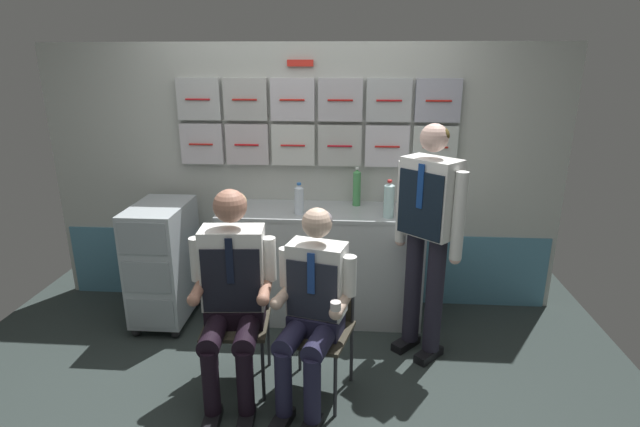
{
  "coord_description": "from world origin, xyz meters",
  "views": [
    {
      "loc": [
        0.44,
        -2.55,
        2.04
      ],
      "look_at": [
        0.22,
        0.41,
        1.09
      ],
      "focal_mm": 27.59,
      "sensor_mm": 36.0,
      "label": 1
    }
  ],
  "objects": [
    {
      "name": "sparkling_bottle_green",
      "position": [
        0.02,
        0.98,
        1.02
      ],
      "size": [
        0.07,
        0.07,
        0.24
      ],
      "color": "silver",
      "rests_on": "galley_counter"
    },
    {
      "name": "coffee_cup_white",
      "position": [
        0.7,
        1.25,
        0.95
      ],
      "size": [
        0.06,
        0.06,
        0.09
      ],
      "color": "navy",
      "rests_on": "galley_counter"
    },
    {
      "name": "crew_member_left",
      "position": [
        -0.29,
        0.09,
        0.72
      ],
      "size": [
        0.52,
        0.66,
        1.3
      ],
      "color": "black",
      "rests_on": "ground"
    },
    {
      "name": "service_trolley",
      "position": [
        -1.05,
        0.91,
        0.51
      ],
      "size": [
        0.4,
        0.65,
        0.96
      ],
      "color": "black",
      "rests_on": "ground"
    },
    {
      "name": "ground",
      "position": [
        0.0,
        0.0,
        -0.02
      ],
      "size": [
        4.8,
        4.8,
        0.04
      ],
      "primitive_type": "cube",
      "color": "#2B3432"
    },
    {
      "name": "galley_counter",
      "position": [
        0.19,
        1.09,
        0.45
      ],
      "size": [
        1.59,
        0.53,
        0.9
      ],
      "color": "#B6BDC0",
      "rests_on": "ground"
    },
    {
      "name": "folding_chair_left",
      "position": [
        -0.3,
        0.24,
        0.51
      ],
      "size": [
        0.43,
        0.43,
        0.84
      ],
      "color": "#2D2D33",
      "rests_on": "ground"
    },
    {
      "name": "crew_member_center",
      "position": [
        0.2,
        0.02,
        0.66
      ],
      "size": [
        0.49,
        0.64,
        1.22
      ],
      "color": "black",
      "rests_on": "ground"
    },
    {
      "name": "folding_chair_center",
      "position": [
        0.24,
        0.18,
        0.51
      ],
      "size": [
        0.49,
        0.49,
        0.84
      ],
      "color": "#2D2D33",
      "rests_on": "ground"
    },
    {
      "name": "paper_cup_tan",
      "position": [
        -0.48,
        0.93,
        0.94
      ],
      "size": [
        0.06,
        0.06,
        0.06
      ],
      "color": "silver",
      "rests_on": "galley_counter"
    },
    {
      "name": "galley_bulkhead",
      "position": [
        0.02,
        1.37,
        1.1
      ],
      "size": [
        4.2,
        0.14,
        2.15
      ],
      "color": "#B9BDB5",
      "rests_on": "ground"
    },
    {
      "name": "paper_cup_blue",
      "position": [
        0.78,
        1.07,
        0.94
      ],
      "size": [
        0.06,
        0.06,
        0.07
      ],
      "color": "white",
      "rests_on": "galley_counter"
    },
    {
      "name": "crew_member_standing",
      "position": [
        0.93,
        0.59,
        0.97
      ],
      "size": [
        0.41,
        0.41,
        1.64
      ],
      "color": "black",
      "rests_on": "ground"
    },
    {
      "name": "water_bottle_clear",
      "position": [
        0.69,
        0.94,
        1.04
      ],
      "size": [
        0.08,
        0.08,
        0.28
      ],
      "color": "silver",
      "rests_on": "galley_counter"
    },
    {
      "name": "water_bottle_tall",
      "position": [
        0.45,
        1.23,
        1.05
      ],
      "size": [
        0.06,
        0.06,
        0.31
      ],
      "color": "#4A9E57",
      "rests_on": "galley_counter"
    },
    {
      "name": "coffee_cup_spare",
      "position": [
        -0.46,
        1.13,
        0.94
      ],
      "size": [
        0.07,
        0.07,
        0.08
      ],
      "color": "tan",
      "rests_on": "galley_counter"
    }
  ]
}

